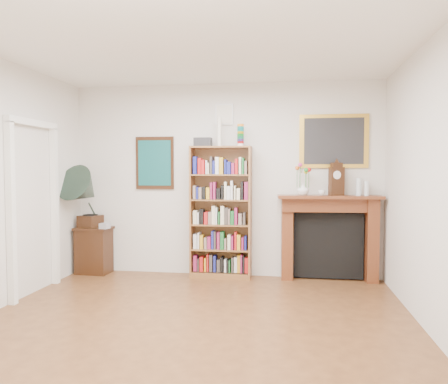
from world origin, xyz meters
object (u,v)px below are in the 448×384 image
at_px(bookshelf, 221,205).
at_px(gramophone, 85,193).
at_px(cd_stack, 105,226).
at_px(flower_vase, 303,189).
at_px(side_cabinet, 94,250).
at_px(teacup, 322,193).
at_px(bottle_left, 359,187).
at_px(mantel_clock, 336,180).
at_px(fireplace, 329,230).
at_px(bottle_right, 367,188).

distance_m(bookshelf, gramophone, 2.00).
bearing_deg(cd_stack, flower_vase, 3.15).
height_order(side_cabinet, teacup, teacup).
distance_m(gramophone, bottle_left, 3.89).
bearing_deg(cd_stack, mantel_clock, 3.18).
height_order(bookshelf, mantel_clock, bookshelf).
bearing_deg(mantel_clock, gramophone, 159.87).
relative_size(mantel_clock, flower_vase, 2.70).
bearing_deg(side_cabinet, bookshelf, 3.47).
height_order(fireplace, gramophone, gramophone).
xyz_separation_m(fireplace, gramophone, (-3.50, -0.23, 0.51)).
distance_m(flower_vase, teacup, 0.26).
distance_m(side_cabinet, fireplace, 3.46).
bearing_deg(teacup, side_cabinet, -179.92).
distance_m(cd_stack, bottle_right, 3.74).
height_order(mantel_clock, teacup, mantel_clock).
distance_m(bookshelf, fireplace, 1.56).
xyz_separation_m(bookshelf, bottle_left, (1.91, 0.02, 0.26)).
bearing_deg(teacup, cd_stack, -177.43).
distance_m(bookshelf, teacup, 1.42).
xyz_separation_m(flower_vase, bottle_left, (0.75, 0.03, 0.04)).
distance_m(fireplace, bottle_left, 0.72).
xyz_separation_m(cd_stack, bottle_left, (3.59, 0.19, 0.58)).
bearing_deg(bottle_right, fireplace, 172.55).
relative_size(fireplace, teacup, 14.97).
height_order(gramophone, bottle_left, gramophone).
xyz_separation_m(teacup, bottle_left, (0.50, 0.05, 0.08)).
bearing_deg(bottle_left, cd_stack, -177.04).
bearing_deg(bottle_left, mantel_clock, -179.43).
xyz_separation_m(teacup, bottle_right, (0.60, 0.03, 0.06)).
bearing_deg(bookshelf, teacup, -1.40).
height_order(bookshelf, fireplace, bookshelf).
bearing_deg(gramophone, mantel_clock, 17.09).
xyz_separation_m(side_cabinet, cd_stack, (0.23, -0.13, 0.39)).
relative_size(bookshelf, fireplace, 1.51).
xyz_separation_m(bookshelf, mantel_clock, (1.61, 0.02, 0.36)).
relative_size(gramophone, bottle_right, 4.64).
distance_m(flower_vase, bottle_left, 0.75).
bearing_deg(cd_stack, bottle_right, 2.65).
distance_m(cd_stack, flower_vase, 2.89).
relative_size(gramophone, mantel_clock, 2.06).
relative_size(bottle_left, bottle_right, 1.20).
height_order(fireplace, cd_stack, fireplace).
bearing_deg(bookshelf, bottle_right, -0.18).
bearing_deg(bottle_right, side_cabinet, -179.47).
height_order(bookshelf, gramophone, bookshelf).
bearing_deg(teacup, gramophone, -177.78).
bearing_deg(fireplace, teacup, -143.11).
height_order(bookshelf, bottle_right, bookshelf).
relative_size(side_cabinet, bottle_left, 2.89).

